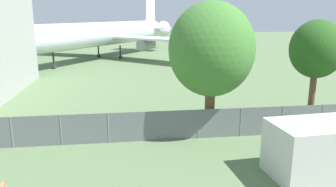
{
  "coord_description": "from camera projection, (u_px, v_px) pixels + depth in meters",
  "views": [
    {
      "loc": [
        -1.57,
        -7.0,
        7.03
      ],
      "look_at": [
        1.21,
        13.44,
        2.0
      ],
      "focal_mm": 35.0,
      "sensor_mm": 36.0,
      "label": 1
    }
  ],
  "objects": [
    {
      "name": "tree_left_of_cabin",
      "position": [
        317.0,
        50.0,
        20.42
      ],
      "size": [
        3.32,
        3.32,
        6.72
      ],
      "color": "brown",
      "rests_on": "ground"
    },
    {
      "name": "airplane",
      "position": [
        104.0,
        34.0,
        51.35
      ],
      "size": [
        28.81,
        34.73,
        11.26
      ],
      "rotation": [
        0.0,
        0.0,
        -2.18
      ],
      "color": "silver",
      "rests_on": "ground"
    },
    {
      "name": "tree_near_hangar",
      "position": [
        211.0,
        50.0,
        18.5
      ],
      "size": [
        4.89,
        4.89,
        7.77
      ],
      "color": "brown",
      "rests_on": "ground"
    },
    {
      "name": "perimeter_fence",
      "position": [
        154.0,
        126.0,
        18.45
      ],
      "size": [
        56.07,
        0.07,
        1.74
      ],
      "color": "slate",
      "rests_on": "ground"
    },
    {
      "name": "portable_cabin",
      "position": [
        322.0,
        149.0,
        14.44
      ],
      "size": [
        4.73,
        2.87,
        2.44
      ],
      "rotation": [
        0.0,
        0.0,
        0.07
      ],
      "color": "silver",
      "rests_on": "ground"
    }
  ]
}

